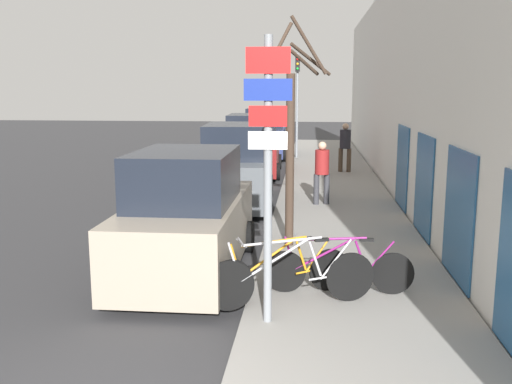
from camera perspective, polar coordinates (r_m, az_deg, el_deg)
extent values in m
plane|color=#333335|center=(15.75, -1.48, -1.28)|extent=(80.00, 80.00, 0.00)
cube|color=gray|center=(18.39, 7.65, 0.55)|extent=(3.20, 32.00, 0.15)
cube|color=silver|center=(18.28, 13.47, 10.30)|extent=(0.20, 32.00, 6.50)
cube|color=#26598C|center=(9.56, 19.59, -2.23)|extent=(0.03, 1.73, 2.08)
cube|color=#26598C|center=(12.30, 16.42, 0.65)|extent=(0.03, 1.73, 2.08)
cube|color=#26598C|center=(15.09, 14.41, 2.47)|extent=(0.03, 1.73, 2.08)
cylinder|color=gray|center=(7.19, 1.21, 0.80)|extent=(0.11, 0.11, 3.66)
cube|color=red|center=(7.03, 1.22, 13.04)|extent=(0.54, 0.02, 0.32)
cube|color=navy|center=(7.02, 1.20, 10.19)|extent=(0.59, 0.02, 0.26)
cube|color=red|center=(7.03, 1.19, 7.60)|extent=(0.47, 0.02, 0.25)
cube|color=white|center=(7.05, 1.19, 5.18)|extent=(0.49, 0.02, 0.22)
cylinder|color=black|center=(7.91, -2.75, -9.34)|extent=(0.70, 0.25, 0.72)
cylinder|color=black|center=(8.36, 9.38, -8.39)|extent=(0.70, 0.25, 0.72)
cylinder|color=#B7B7BC|center=(7.93, 1.98, -6.76)|extent=(0.95, 0.33, 0.59)
cylinder|color=#B7B7BC|center=(7.88, 2.61, -4.97)|extent=(1.10, 0.38, 0.09)
cylinder|color=#B7B7BC|center=(8.09, 5.94, -6.66)|extent=(0.21, 0.10, 0.51)
cylinder|color=#B7B7BC|center=(8.24, 7.37, -8.40)|extent=(0.60, 0.21, 0.08)
cylinder|color=#B7B7BC|center=(8.20, 8.00, -6.68)|extent=(0.45, 0.17, 0.57)
cylinder|color=#B7B7BC|center=(7.83, -2.12, -7.20)|extent=(0.21, 0.09, 0.62)
cube|color=black|center=(8.04, 6.57, -4.77)|extent=(0.21, 0.14, 0.04)
cylinder|color=#99999E|center=(7.76, -1.50, -5.01)|extent=(0.15, 0.43, 0.02)
cylinder|color=black|center=(8.18, -2.51, -8.94)|extent=(0.60, 0.31, 0.65)
cylinder|color=black|center=(8.75, 7.31, -7.72)|extent=(0.60, 0.31, 0.65)
cylinder|color=orange|center=(8.27, 1.34, -6.53)|extent=(0.80, 0.41, 0.53)
cylinder|color=orange|center=(8.24, 1.85, -4.97)|extent=(0.93, 0.47, 0.08)
cylinder|color=orange|center=(8.47, 4.54, -6.33)|extent=(0.19, 0.11, 0.46)
cylinder|color=orange|center=(8.62, 5.70, -7.78)|extent=(0.50, 0.26, 0.08)
cylinder|color=orange|center=(8.59, 6.19, -6.29)|extent=(0.38, 0.20, 0.52)
cylinder|color=orange|center=(8.12, -2.00, -7.05)|extent=(0.18, 0.11, 0.56)
cube|color=black|center=(8.43, 5.04, -4.67)|extent=(0.21, 0.16, 0.04)
cylinder|color=#99999E|center=(8.06, -1.49, -5.13)|extent=(0.21, 0.41, 0.02)
cylinder|color=black|center=(8.62, 2.89, -7.96)|extent=(0.64, 0.06, 0.64)
cylinder|color=black|center=(8.76, 13.50, -7.94)|extent=(0.64, 0.06, 0.64)
cylinder|color=#8C1E72|center=(8.55, 6.95, -6.11)|extent=(0.90, 0.07, 0.52)
cylinder|color=#8C1E72|center=(8.50, 7.52, -4.67)|extent=(1.04, 0.07, 0.08)
cylinder|color=#8C1E72|center=(8.61, 10.42, -6.27)|extent=(0.19, 0.04, 0.46)
cylinder|color=#8C1E72|center=(8.71, 11.68, -7.81)|extent=(0.56, 0.05, 0.08)
cylinder|color=#8C1E72|center=(8.65, 12.26, -6.41)|extent=(0.42, 0.04, 0.51)
cylinder|color=#8C1E72|center=(8.54, 3.44, -6.24)|extent=(0.19, 0.04, 0.55)
cube|color=black|center=(8.55, 11.00, -4.71)|extent=(0.20, 0.09, 0.04)
cylinder|color=#99999E|center=(8.47, 4.01, -4.49)|extent=(0.04, 0.44, 0.02)
cube|color=gray|center=(9.93, -6.79, -4.01)|extent=(1.76, 4.42, 1.11)
cube|color=black|center=(9.56, -7.14, 1.51)|extent=(1.58, 2.30, 0.88)
cylinder|color=black|center=(11.52, -9.59, -4.21)|extent=(0.22, 0.61, 0.61)
cylinder|color=black|center=(11.20, -0.85, -4.48)|extent=(0.22, 0.61, 0.61)
cylinder|color=black|center=(9.02, -14.12, -8.51)|extent=(0.22, 0.61, 0.61)
cylinder|color=black|center=(8.60, -2.88, -9.13)|extent=(0.22, 0.61, 0.61)
cube|color=#51565B|center=(15.70, -1.98, 1.48)|extent=(2.00, 4.72, 1.17)
cube|color=black|center=(15.39, -2.05, 5.16)|extent=(1.70, 2.49, 0.89)
cylinder|color=black|center=(17.27, -4.50, 0.77)|extent=(0.25, 0.64, 0.62)
cylinder|color=black|center=(17.15, 1.31, 0.73)|extent=(0.25, 0.64, 0.62)
cylinder|color=black|center=(14.47, -5.85, -1.12)|extent=(0.25, 0.64, 0.62)
cylinder|color=black|center=(14.32, 1.10, -1.18)|extent=(0.25, 0.64, 0.62)
cube|color=maroon|center=(21.29, -0.34, 3.89)|extent=(2.05, 4.56, 1.23)
cube|color=black|center=(21.02, -0.38, 6.64)|extent=(1.79, 2.40, 0.84)
cylinder|color=black|center=(22.81, -2.49, 3.09)|extent=(0.24, 0.61, 0.60)
cylinder|color=black|center=(22.69, 2.28, 3.06)|extent=(0.24, 0.61, 0.60)
cylinder|color=black|center=(20.06, -3.30, 2.09)|extent=(0.24, 0.61, 0.60)
cylinder|color=black|center=(19.93, 2.11, 2.05)|extent=(0.24, 0.61, 0.60)
cube|color=navy|center=(26.40, 0.92, 5.10)|extent=(1.85, 4.33, 1.17)
cube|color=black|center=(26.16, 0.90, 7.37)|extent=(1.63, 2.27, 0.94)
cylinder|color=black|center=(27.83, -0.74, 4.47)|extent=(0.23, 0.66, 0.66)
cylinder|color=black|center=(27.73, 2.91, 4.43)|extent=(0.23, 0.66, 0.66)
cylinder|color=black|center=(25.20, -1.27, 3.85)|extent=(0.23, 0.66, 0.66)
cylinder|color=black|center=(25.09, 2.75, 3.81)|extent=(0.23, 0.66, 0.66)
cylinder|color=#333338|center=(15.08, 6.05, 0.27)|extent=(0.15, 0.15, 0.80)
cylinder|color=#333338|center=(15.17, 7.08, 0.31)|extent=(0.15, 0.15, 0.80)
cylinder|color=maroon|center=(15.01, 6.62, 2.99)|extent=(0.37, 0.37, 0.64)
sphere|color=tan|center=(14.97, 6.66, 4.61)|extent=(0.22, 0.22, 0.22)
cylinder|color=#4C3D2D|center=(21.13, 9.27, 3.15)|extent=(0.16, 0.16, 0.86)
cylinder|color=#4C3D2D|center=(21.18, 8.45, 3.19)|extent=(0.16, 0.16, 0.86)
cylinder|color=#26262D|center=(21.08, 8.92, 5.25)|extent=(0.39, 0.39, 0.68)
sphere|color=tan|center=(21.04, 8.95, 6.49)|extent=(0.23, 0.23, 0.23)
cylinder|color=#3D2D23|center=(10.91, 3.41, 3.07)|extent=(0.16, 0.16, 3.29)
cylinder|color=#3D2D23|center=(11.20, 5.52, 13.04)|extent=(0.80, 0.81, 0.59)
cylinder|color=#3D2D23|center=(10.98, 5.31, 14.40)|extent=(0.73, 0.37, 1.07)
cylinder|color=#3D2D23|center=(10.68, 2.28, 14.21)|extent=(0.53, 0.44, 0.94)
cylinder|color=#3D2D23|center=(11.10, 4.89, 12.76)|extent=(0.57, 0.61, 0.47)
cylinder|color=gray|center=(25.22, 4.13, 8.55)|extent=(0.10, 0.10, 4.50)
cube|color=black|center=(25.13, 4.18, 12.65)|extent=(0.20, 0.16, 0.64)
sphere|color=red|center=(25.05, 4.18, 13.11)|extent=(0.11, 0.11, 0.11)
sphere|color=orange|center=(25.04, 4.18, 12.66)|extent=(0.11, 0.11, 0.11)
sphere|color=green|center=(25.03, 4.17, 12.20)|extent=(0.11, 0.11, 0.11)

